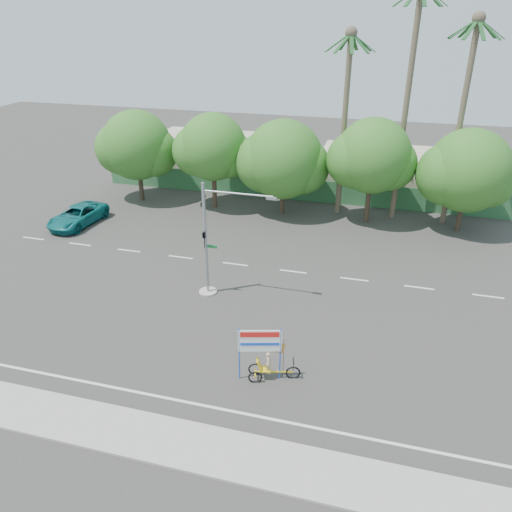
# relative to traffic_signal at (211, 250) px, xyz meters

# --- Properties ---
(ground) EXTENTS (120.00, 120.00, 0.00)m
(ground) POSITION_rel_traffic_signal_xyz_m (2.20, -3.98, -2.92)
(ground) COLOR #33302D
(ground) RESTS_ON ground
(sidewalk_near) EXTENTS (50.00, 2.40, 0.12)m
(sidewalk_near) POSITION_rel_traffic_signal_xyz_m (2.20, -11.48, -2.86)
(sidewalk_near) COLOR gray
(sidewalk_near) RESTS_ON ground
(fence) EXTENTS (38.00, 0.08, 2.00)m
(fence) POSITION_rel_traffic_signal_xyz_m (2.20, 17.52, -1.92)
(fence) COLOR #336B3D
(fence) RESTS_ON ground
(building_left) EXTENTS (12.00, 8.00, 4.00)m
(building_left) POSITION_rel_traffic_signal_xyz_m (-7.80, 22.02, -0.92)
(building_left) COLOR #BFAF98
(building_left) RESTS_ON ground
(building_right) EXTENTS (14.00, 8.00, 3.60)m
(building_right) POSITION_rel_traffic_signal_xyz_m (10.20, 22.02, -1.12)
(building_right) COLOR #BFAF98
(building_right) RESTS_ON ground
(tree_far_left) EXTENTS (7.14, 6.00, 7.96)m
(tree_far_left) POSITION_rel_traffic_signal_xyz_m (-11.85, 14.02, 1.84)
(tree_far_left) COLOR #473828
(tree_far_left) RESTS_ON ground
(tree_left) EXTENTS (6.66, 5.60, 8.07)m
(tree_left) POSITION_rel_traffic_signal_xyz_m (-4.85, 14.02, 2.14)
(tree_left) COLOR #473828
(tree_left) RESTS_ON ground
(tree_center) EXTENTS (7.62, 6.40, 7.85)m
(tree_center) POSITION_rel_traffic_signal_xyz_m (1.14, 14.02, 1.55)
(tree_center) COLOR #473828
(tree_center) RESTS_ON ground
(tree_right) EXTENTS (6.90, 5.80, 8.36)m
(tree_right) POSITION_rel_traffic_signal_xyz_m (8.15, 14.02, 2.32)
(tree_right) COLOR #473828
(tree_right) RESTS_ON ground
(tree_far_right) EXTENTS (7.38, 6.20, 7.94)m
(tree_far_right) POSITION_rel_traffic_signal_xyz_m (15.15, 14.02, 1.73)
(tree_far_right) COLOR #473828
(tree_far_right) RESTS_ON ground
(palm_tall) EXTENTS (3.73, 3.79, 17.45)m
(palm_tall) POSITION_rel_traffic_signal_xyz_m (10.20, 15.52, 7.55)
(palm_tall) COLOR #70604C
(palm_tall) RESTS_ON ground
(palm_mid) EXTENTS (3.73, 3.79, 15.45)m
(palm_mid) POSITION_rel_traffic_signal_xyz_m (14.20, 15.52, 6.48)
(palm_mid) COLOR #70604C
(palm_mid) RESTS_ON ground
(palm_short) EXTENTS (3.73, 3.79, 14.45)m
(palm_short) POSITION_rel_traffic_signal_xyz_m (5.70, 15.52, 5.94)
(palm_short) COLOR #70604C
(palm_short) RESTS_ON ground
(traffic_signal) EXTENTS (4.72, 1.10, 7.00)m
(traffic_signal) POSITION_rel_traffic_signal_xyz_m (0.00, 0.00, 0.00)
(traffic_signal) COLOR gray
(traffic_signal) RESTS_ON ground
(trike_billboard) EXTENTS (2.82, 1.11, 2.86)m
(trike_billboard) POSITION_rel_traffic_signal_xyz_m (5.04, -6.71, -1.77)
(trike_billboard) COLOR black
(trike_billboard) RESTS_ON ground
(pickup_truck) EXTENTS (3.07, 5.70, 1.52)m
(pickup_truck) POSITION_rel_traffic_signal_xyz_m (-14.01, 7.33, -2.16)
(pickup_truck) COLOR #0F6869
(pickup_truck) RESTS_ON ground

